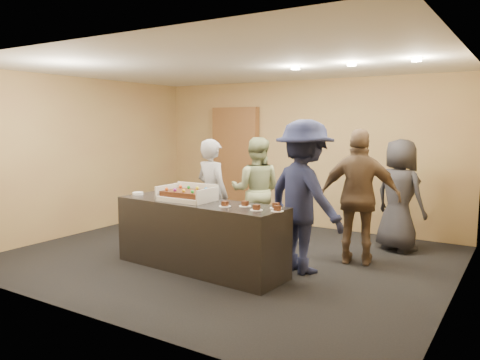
{
  "coord_description": "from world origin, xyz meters",
  "views": [
    {
      "loc": [
        3.65,
        -5.48,
        1.93
      ],
      "look_at": [
        0.21,
        0.0,
        1.13
      ],
      "focal_mm": 35.0,
      "sensor_mm": 36.0,
      "label": 1
    }
  ],
  "objects_px": {
    "storage_cabinet": "(235,163)",
    "person_dark_suit": "(399,195)",
    "serving_counter": "(200,236)",
    "person_server_grey": "(212,195)",
    "cake_box": "(188,197)",
    "person_sage_man": "(256,190)",
    "sheet_cake": "(187,193)",
    "person_navy_man": "(304,197)",
    "person_brown_extra": "(359,197)",
    "plate_stack": "(138,193)"
  },
  "relations": [
    {
      "from": "storage_cabinet",
      "to": "person_dark_suit",
      "type": "height_order",
      "value": "storage_cabinet"
    },
    {
      "from": "storage_cabinet",
      "to": "person_server_grey",
      "type": "xyz_separation_m",
      "value": [
        1.03,
        -2.25,
        -0.27
      ]
    },
    {
      "from": "person_server_grey",
      "to": "person_dark_suit",
      "type": "distance_m",
      "value": 2.81
    },
    {
      "from": "person_sage_man",
      "to": "person_dark_suit",
      "type": "height_order",
      "value": "person_sage_man"
    },
    {
      "from": "storage_cabinet",
      "to": "person_navy_man",
      "type": "relative_size",
      "value": 1.13
    },
    {
      "from": "cake_box",
      "to": "plate_stack",
      "type": "xyz_separation_m",
      "value": [
        -0.9,
        -0.01,
        -0.03
      ]
    },
    {
      "from": "person_server_grey",
      "to": "person_brown_extra",
      "type": "xyz_separation_m",
      "value": [
        2.08,
        0.52,
        0.08
      ]
    },
    {
      "from": "person_navy_man",
      "to": "serving_counter",
      "type": "bearing_deg",
      "value": 52.65
    },
    {
      "from": "cake_box",
      "to": "person_dark_suit",
      "type": "xyz_separation_m",
      "value": [
        2.19,
        2.31,
        -0.1
      ]
    },
    {
      "from": "storage_cabinet",
      "to": "person_sage_man",
      "type": "bearing_deg",
      "value": -47.87
    },
    {
      "from": "plate_stack",
      "to": "person_server_grey",
      "type": "distance_m",
      "value": 1.09
    },
    {
      "from": "serving_counter",
      "to": "storage_cabinet",
      "type": "relative_size",
      "value": 1.08
    },
    {
      "from": "plate_stack",
      "to": "person_sage_man",
      "type": "bearing_deg",
      "value": 56.46
    },
    {
      "from": "person_sage_man",
      "to": "serving_counter",
      "type": "bearing_deg",
      "value": 70.96
    },
    {
      "from": "serving_counter",
      "to": "person_brown_extra",
      "type": "relative_size",
      "value": 1.3
    },
    {
      "from": "sheet_cake",
      "to": "person_navy_man",
      "type": "height_order",
      "value": "person_navy_man"
    },
    {
      "from": "serving_counter",
      "to": "person_sage_man",
      "type": "height_order",
      "value": "person_sage_man"
    },
    {
      "from": "person_dark_suit",
      "to": "person_server_grey",
      "type": "bearing_deg",
      "value": 56.94
    },
    {
      "from": "serving_counter",
      "to": "person_navy_man",
      "type": "xyz_separation_m",
      "value": [
        1.19,
        0.64,
        0.53
      ]
    },
    {
      "from": "serving_counter",
      "to": "cake_box",
      "type": "height_order",
      "value": "cake_box"
    },
    {
      "from": "storage_cabinet",
      "to": "cake_box",
      "type": "distance_m",
      "value": 3.29
    },
    {
      "from": "person_navy_man",
      "to": "person_brown_extra",
      "type": "distance_m",
      "value": 0.87
    },
    {
      "from": "person_sage_man",
      "to": "person_brown_extra",
      "type": "bearing_deg",
      "value": 151.04
    },
    {
      "from": "person_server_grey",
      "to": "person_navy_man",
      "type": "xyz_separation_m",
      "value": [
        1.58,
        -0.19,
        0.14
      ]
    },
    {
      "from": "serving_counter",
      "to": "person_server_grey",
      "type": "height_order",
      "value": "person_server_grey"
    },
    {
      "from": "storage_cabinet",
      "to": "person_sage_man",
      "type": "relative_size",
      "value": 1.31
    },
    {
      "from": "person_server_grey",
      "to": "person_brown_extra",
      "type": "bearing_deg",
      "value": -151.36
    },
    {
      "from": "sheet_cake",
      "to": "person_brown_extra",
      "type": "relative_size",
      "value": 0.32
    },
    {
      "from": "serving_counter",
      "to": "person_server_grey",
      "type": "distance_m",
      "value": 1.0
    },
    {
      "from": "serving_counter",
      "to": "cake_box",
      "type": "xyz_separation_m",
      "value": [
        -0.2,
        0.03,
        0.5
      ]
    },
    {
      "from": "person_server_grey",
      "to": "plate_stack",
      "type": "bearing_deg",
      "value": 63.44
    },
    {
      "from": "person_server_grey",
      "to": "person_navy_man",
      "type": "distance_m",
      "value": 1.6
    },
    {
      "from": "storage_cabinet",
      "to": "person_navy_man",
      "type": "distance_m",
      "value": 3.58
    },
    {
      "from": "person_sage_man",
      "to": "person_dark_suit",
      "type": "bearing_deg",
      "value": 178.66
    },
    {
      "from": "sheet_cake",
      "to": "person_brown_extra",
      "type": "xyz_separation_m",
      "value": [
        1.9,
        1.35,
        -0.07
      ]
    },
    {
      "from": "serving_counter",
      "to": "person_navy_man",
      "type": "relative_size",
      "value": 1.22
    },
    {
      "from": "serving_counter",
      "to": "sheet_cake",
      "type": "xyz_separation_m",
      "value": [
        -0.2,
        0.0,
        0.55
      ]
    },
    {
      "from": "sheet_cake",
      "to": "plate_stack",
      "type": "relative_size",
      "value": 3.92
    },
    {
      "from": "person_brown_extra",
      "to": "cake_box",
      "type": "bearing_deg",
      "value": 21.69
    },
    {
      "from": "storage_cabinet",
      "to": "person_dark_suit",
      "type": "xyz_separation_m",
      "value": [
        3.41,
        -0.75,
        -0.27
      ]
    },
    {
      "from": "serving_counter",
      "to": "plate_stack",
      "type": "xyz_separation_m",
      "value": [
        -1.11,
        0.01,
        0.47
      ]
    },
    {
      "from": "person_navy_man",
      "to": "person_sage_man",
      "type": "bearing_deg",
      "value": -12.48
    },
    {
      "from": "storage_cabinet",
      "to": "person_brown_extra",
      "type": "height_order",
      "value": "storage_cabinet"
    },
    {
      "from": "storage_cabinet",
      "to": "person_dark_suit",
      "type": "bearing_deg",
      "value": -12.39
    },
    {
      "from": "storage_cabinet",
      "to": "plate_stack",
      "type": "relative_size",
      "value": 14.62
    },
    {
      "from": "serving_counter",
      "to": "person_server_grey",
      "type": "bearing_deg",
      "value": 118.93
    },
    {
      "from": "sheet_cake",
      "to": "cake_box",
      "type": "bearing_deg",
      "value": 89.06
    },
    {
      "from": "sheet_cake",
      "to": "plate_stack",
      "type": "height_order",
      "value": "sheet_cake"
    },
    {
      "from": "storage_cabinet",
      "to": "plate_stack",
      "type": "height_order",
      "value": "storage_cabinet"
    },
    {
      "from": "cake_box",
      "to": "sheet_cake",
      "type": "bearing_deg",
      "value": -90.94
    }
  ]
}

